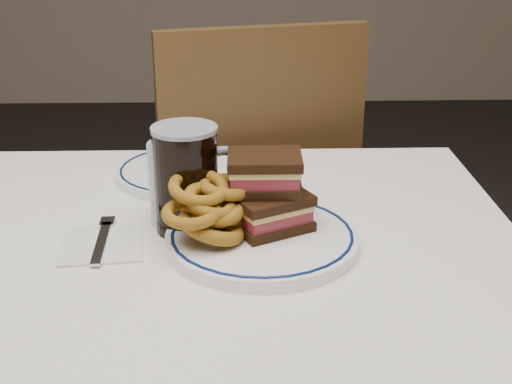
{
  "coord_description": "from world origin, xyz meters",
  "views": [
    {
      "loc": [
        0.2,
        -0.94,
        1.23
      ],
      "look_at": [
        0.22,
        0.04,
        0.82
      ],
      "focal_mm": 50.0,
      "sensor_mm": 36.0,
      "label": 1
    }
  ],
  "objects_px": {
    "chair_far": "(249,204)",
    "beer_mug": "(188,178)",
    "main_plate": "(262,238)",
    "reuben_sandwich": "(268,192)",
    "far_plate": "(185,172)"
  },
  "relations": [
    {
      "from": "main_plate",
      "to": "reuben_sandwich",
      "type": "distance_m",
      "value": 0.07
    },
    {
      "from": "far_plate",
      "to": "chair_far",
      "type": "bearing_deg",
      "value": 71.45
    },
    {
      "from": "main_plate",
      "to": "chair_far",
      "type": "bearing_deg",
      "value": 90.82
    },
    {
      "from": "reuben_sandwich",
      "to": "chair_far",
      "type": "bearing_deg",
      "value": 91.7
    },
    {
      "from": "reuben_sandwich",
      "to": "far_plate",
      "type": "bearing_deg",
      "value": 118.98
    },
    {
      "from": "main_plate",
      "to": "far_plate",
      "type": "bearing_deg",
      "value": 115.23
    },
    {
      "from": "main_plate",
      "to": "far_plate",
      "type": "distance_m",
      "value": 0.31
    },
    {
      "from": "beer_mug",
      "to": "chair_far",
      "type": "bearing_deg",
      "value": 80.24
    },
    {
      "from": "far_plate",
      "to": "beer_mug",
      "type": "bearing_deg",
      "value": -84.2
    },
    {
      "from": "chair_far",
      "to": "beer_mug",
      "type": "bearing_deg",
      "value": -99.76
    },
    {
      "from": "reuben_sandwich",
      "to": "far_plate",
      "type": "distance_m",
      "value": 0.3
    },
    {
      "from": "chair_far",
      "to": "far_plate",
      "type": "height_order",
      "value": "chair_far"
    },
    {
      "from": "main_plate",
      "to": "beer_mug",
      "type": "relative_size",
      "value": 1.72
    },
    {
      "from": "chair_far",
      "to": "far_plate",
      "type": "xyz_separation_m",
      "value": [
        -0.12,
        -0.37,
        0.23
      ]
    },
    {
      "from": "chair_far",
      "to": "main_plate",
      "type": "relative_size",
      "value": 3.44
    }
  ]
}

